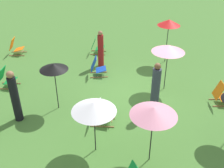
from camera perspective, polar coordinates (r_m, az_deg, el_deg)
ground_plane at (r=10.54m, az=6.46°, el=-1.82°), size 40.00×40.00×0.00m
deckchair_0 at (r=11.47m, az=-21.32°, el=1.12°), size 0.64×0.85×0.83m
deckchair_1 at (r=14.27m, az=-19.56°, el=7.30°), size 0.59×0.82×0.83m
deckchair_4 at (r=10.45m, az=22.03°, el=-2.06°), size 0.58×0.82×0.83m
deckchair_5 at (r=11.52m, az=-3.11°, el=3.49°), size 0.53×0.79×0.83m
deckchair_6 at (r=13.60m, az=-3.18°, el=7.94°), size 0.64×0.85×0.83m
deckchair_8 at (r=8.79m, az=-2.30°, el=-6.20°), size 0.63×0.85×0.83m
umbrella_0 at (r=9.01m, az=-12.14°, el=3.53°), size 0.94×0.94×1.74m
umbrella_1 at (r=6.80m, az=8.75°, el=-5.73°), size 1.20×1.20×1.77m
umbrella_2 at (r=10.14m, az=11.76°, el=7.31°), size 1.22×1.22×1.85m
umbrella_4 at (r=7.11m, az=-3.83°, el=-4.83°), size 1.21×1.21×1.65m
umbrella_5 at (r=12.41m, az=11.88°, el=12.51°), size 1.01×1.01×2.02m
person_0 at (r=12.14m, az=-2.39°, el=7.25°), size 0.31×0.31×1.66m
person_1 at (r=9.19m, az=9.12°, el=-0.99°), size 0.41×0.41×1.82m
person_2 at (r=9.16m, az=-19.71°, el=-2.58°), size 0.32×0.32×1.81m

